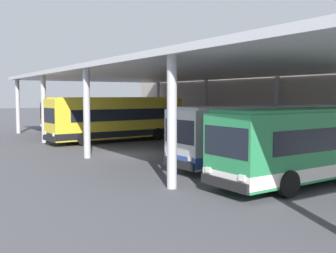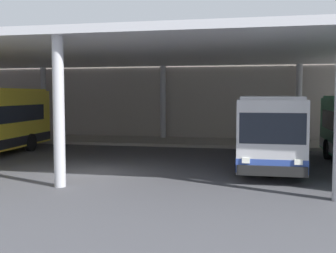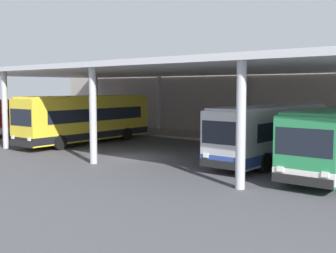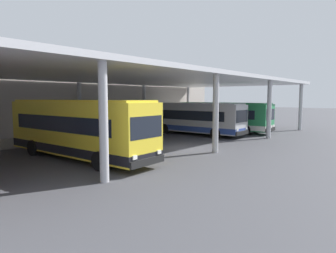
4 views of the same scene
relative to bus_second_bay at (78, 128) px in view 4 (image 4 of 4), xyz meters
name	(u,v)px [view 4 (image 4 of 4)]	position (x,y,z in m)	size (l,w,h in m)	color
ground_plane	(186,148)	(7.12, -2.83, -1.84)	(200.00, 200.00, 0.00)	#47474C
platform_kerb	(91,134)	(7.12, 8.92, -1.75)	(42.00, 4.50, 0.18)	gray
station_building_facade	(71,99)	(7.12, 12.17, 1.76)	(48.00, 1.60, 7.20)	#ADA399
canopy_shelter	(133,79)	(7.12, 2.67, 3.45)	(40.00, 17.00, 5.55)	silver
bus_second_bay	(78,128)	(0.00, 0.00, 0.00)	(3.08, 11.43, 3.57)	yellow
bus_middle_bay	(194,118)	(14.32, 1.55, -0.19)	(2.83, 10.56, 3.17)	#B7B7BC
bus_far_bay	(223,116)	(18.54, 0.65, -0.19)	(2.92, 10.59, 3.17)	#28844C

